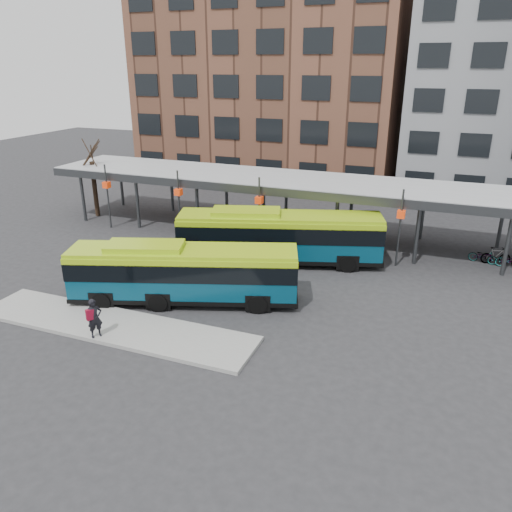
# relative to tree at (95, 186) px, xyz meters

# --- Properties ---
(ground) EXTENTS (120.00, 120.00, 0.00)m
(ground) POSITION_rel_tree_xyz_m (18.00, -12.00, -2.43)
(ground) COLOR #28282B
(ground) RESTS_ON ground
(boarding_island) EXTENTS (14.00, 3.00, 0.18)m
(boarding_island) POSITION_rel_tree_xyz_m (12.50, -15.00, -2.34)
(boarding_island) COLOR gray
(boarding_island) RESTS_ON ground
(canopy) EXTENTS (40.00, 6.53, 4.80)m
(canopy) POSITION_rel_tree_xyz_m (17.94, 0.87, 1.47)
(canopy) COLOR #999B9E
(canopy) RESTS_ON ground
(tree) EXTENTS (1.64, 1.64, 5.60)m
(tree) POSITION_rel_tree_xyz_m (0.00, 0.00, 0.00)
(tree) COLOR black
(tree) RESTS_ON ground
(building_brick) EXTENTS (26.00, 14.00, 22.00)m
(building_brick) POSITION_rel_tree_xyz_m (8.00, 20.00, 8.57)
(building_brick) COLOR brown
(building_brick) RESTS_ON ground
(bus_front) EXTENTS (11.73, 6.06, 3.19)m
(bus_front) POSITION_rel_tree_xyz_m (14.27, -11.33, -0.77)
(bus_front) COLOR #073B52
(bus_front) RESTS_ON ground
(bus_rear) EXTENTS (12.55, 6.23, 3.40)m
(bus_rear) POSITION_rel_tree_xyz_m (17.08, -4.40, -0.66)
(bus_rear) COLOR #073B52
(bus_rear) RESTS_ON ground
(pedestrian) EXTENTS (0.74, 0.79, 1.82)m
(pedestrian) POSITION_rel_tree_xyz_m (12.49, -16.21, -1.33)
(pedestrian) COLOR black
(pedestrian) RESTS_ON boarding_island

